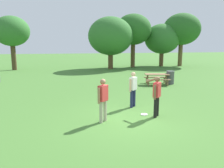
% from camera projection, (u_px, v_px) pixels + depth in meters
% --- Properties ---
extents(ground_plane, '(120.00, 120.00, 0.00)m').
position_uv_depth(ground_plane, '(130.00, 120.00, 8.53)').
color(ground_plane, '#447530').
extents(person_thrower, '(0.46, 0.46, 1.64)m').
position_uv_depth(person_thrower, '(103.00, 98.00, 8.16)').
color(person_thrower, '#B7AD93').
rests_on(person_thrower, ground).
extents(person_catcher, '(0.46, 0.46, 1.64)m').
position_uv_depth(person_catcher, '(133.00, 87.00, 10.12)').
color(person_catcher, '#1E234C').
rests_on(person_catcher, ground).
extents(person_bystander, '(0.49, 0.84, 1.64)m').
position_uv_depth(person_bystander, '(157.00, 93.00, 8.76)').
color(person_bystander, black).
rests_on(person_bystander, ground).
extents(frisbee, '(0.29, 0.29, 0.03)m').
position_uv_depth(frisbee, '(144.00, 114.00, 9.15)').
color(frisbee, white).
rests_on(frisbee, ground).
extents(picnic_table_near, '(1.98, 1.77, 0.77)m').
position_uv_depth(picnic_table_near, '(157.00, 77.00, 15.85)').
color(picnic_table_near, olive).
rests_on(picnic_table_near, ground).
extents(trash_can_beside_table, '(0.59, 0.59, 0.96)m').
position_uv_depth(trash_can_beside_table, '(170.00, 77.00, 16.07)').
color(trash_can_beside_table, '#515156').
rests_on(trash_can_beside_table, ground).
extents(tree_tall_left, '(3.83, 3.83, 5.89)m').
position_uv_depth(tree_tall_left, '(12.00, 32.00, 24.03)').
color(tree_tall_left, '#4C3823').
rests_on(tree_tall_left, ground).
extents(tree_broad_center, '(5.13, 5.13, 5.95)m').
position_uv_depth(tree_broad_center, '(111.00, 36.00, 25.29)').
color(tree_broad_center, brown).
rests_on(tree_broad_center, ground).
extents(tree_far_right, '(4.41, 4.41, 6.50)m').
position_uv_depth(tree_far_right, '(133.00, 30.00, 27.07)').
color(tree_far_right, brown).
rests_on(tree_far_right, ground).
extents(tree_slender_mid, '(4.48, 4.48, 5.43)m').
position_uv_depth(tree_slender_mid, '(162.00, 39.00, 28.45)').
color(tree_slender_mid, brown).
rests_on(tree_slender_mid, ground).
extents(tree_back_left, '(4.75, 4.75, 6.77)m').
position_uv_depth(tree_back_left, '(182.00, 29.00, 28.43)').
color(tree_back_left, brown).
rests_on(tree_back_left, ground).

